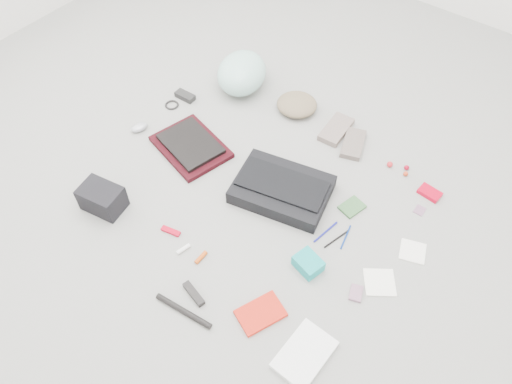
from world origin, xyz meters
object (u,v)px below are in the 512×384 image
Objects in this scene: book_red at (261,313)px; accordion_wallet at (308,263)px; camera_bag at (102,198)px; messenger_bag at (282,189)px; laptop at (191,144)px; bike_helmet at (242,73)px.

accordion_wallet is at bearing 107.00° from book_red.
book_red is (0.88, 0.01, -0.05)m from camera_bag.
messenger_bag is 2.38× the size of book_red.
laptop is 0.92× the size of bike_helmet.
book_red is (0.81, -0.50, -0.03)m from laptop.
messenger_bag reaches higher than book_red.
camera_bag is at bearing -147.70° from accordion_wallet.
bike_helmet is at bearing 114.09° from laptop.
messenger_bag is 3.80× the size of accordion_wallet.
messenger_bag is 0.79m from bike_helmet.
camera_bag is (-0.07, -0.51, 0.02)m from laptop.
camera_bag is at bearing -83.52° from laptop.
accordion_wallet is (0.31, -0.25, -0.01)m from messenger_bag.
bike_helmet reaches higher than accordion_wallet.
accordion_wallet is at bearing -58.95° from bike_helmet.
messenger_bag is at bearing 140.38° from book_red.
accordion_wallet reaches higher than laptop.
laptop is at bearing -101.00° from bike_helmet.
camera_bag is 0.89m from book_red.
book_red is at bearing -69.29° from bike_helmet.
bike_helmet is 1.82× the size of book_red.
accordion_wallet is at bearing 0.46° from laptop.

